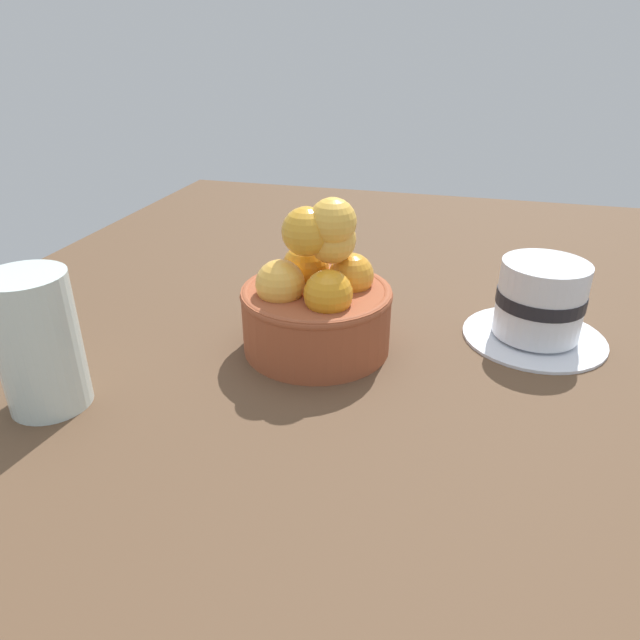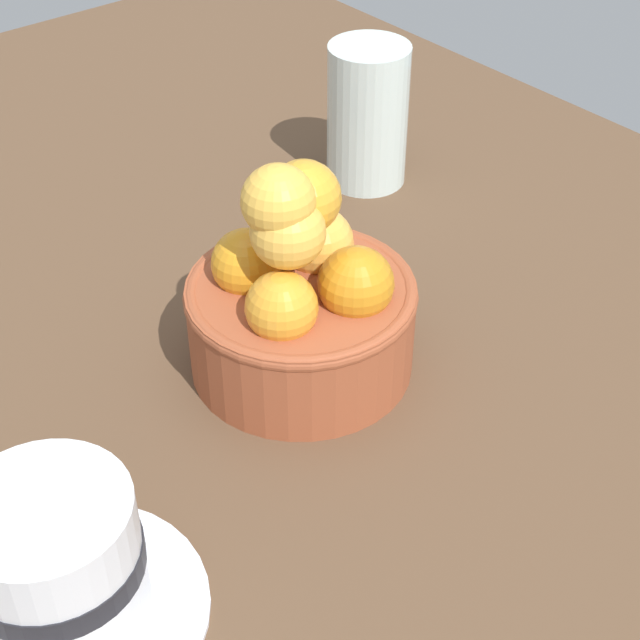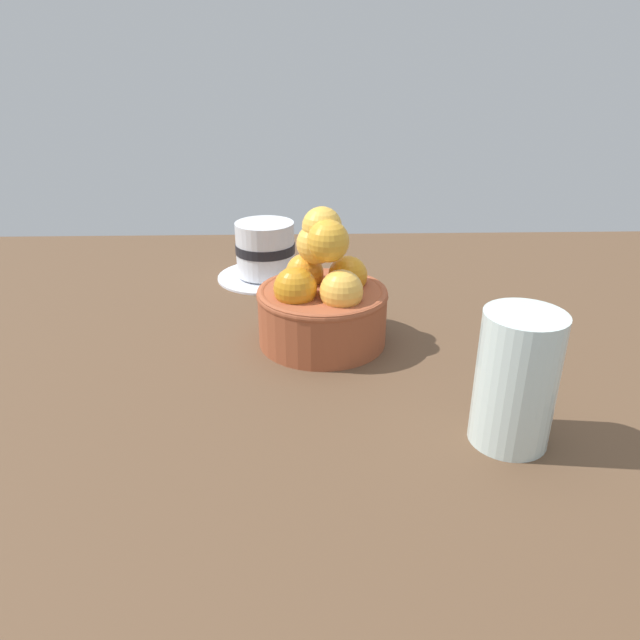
# 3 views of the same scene
# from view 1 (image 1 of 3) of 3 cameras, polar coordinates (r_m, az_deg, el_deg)

# --- Properties ---
(ground_plane) EXTENTS (1.21, 0.82, 0.04)m
(ground_plane) POSITION_cam_1_polar(r_m,az_deg,el_deg) (0.55, -0.34, -4.36)
(ground_plane) COLOR brown
(terracotta_bowl) EXTENTS (0.14, 0.14, 0.14)m
(terracotta_bowl) POSITION_cam_1_polar(r_m,az_deg,el_deg) (0.52, -0.31, 2.06)
(terracotta_bowl) COLOR #9E4C2D
(terracotta_bowl) RESTS_ON ground_plane
(coffee_cup) EXTENTS (0.13, 0.13, 0.08)m
(coffee_cup) POSITION_cam_1_polar(r_m,az_deg,el_deg) (0.58, 20.97, 1.40)
(coffee_cup) COLOR white
(coffee_cup) RESTS_ON ground_plane
(water_glass) EXTENTS (0.06, 0.06, 0.11)m
(water_glass) POSITION_cam_1_polar(r_m,az_deg,el_deg) (0.48, -26.22, -2.00)
(water_glass) COLOR silver
(water_glass) RESTS_ON ground_plane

